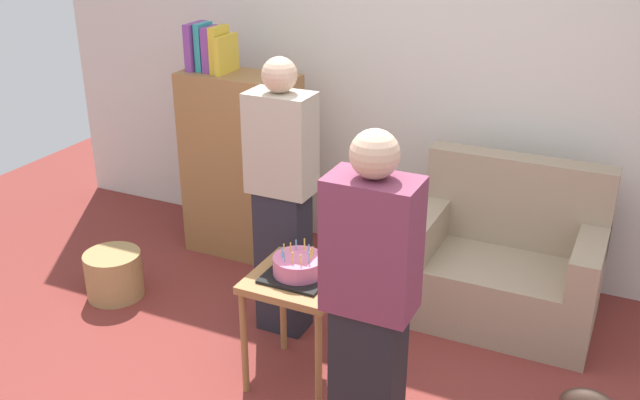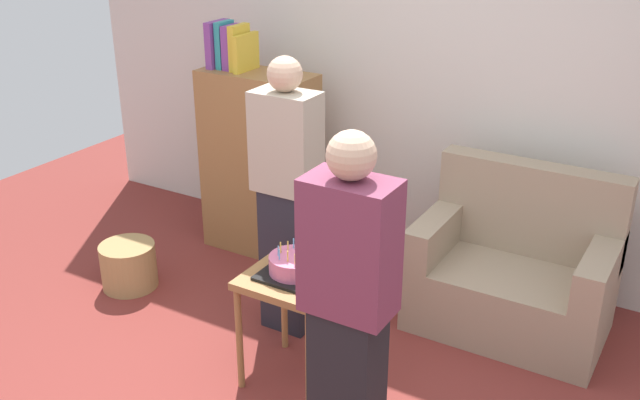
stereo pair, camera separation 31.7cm
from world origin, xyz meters
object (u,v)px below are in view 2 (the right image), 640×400
Objects in this scene: person_blowing_candles at (287,198)px; person_holding_cake at (348,319)px; side_table at (295,292)px; bookshelf at (259,160)px; couch at (514,274)px; wicker_basket at (129,266)px; birthday_cake at (295,266)px.

person_holding_cake is at bearing -25.59° from person_blowing_candles.
side_table is 0.39× the size of person_blowing_candles.
person_holding_cake reaches higher than bookshelf.
couch is at bearing -96.94° from person_holding_cake.
person_holding_cake is at bearing -40.84° from side_table.
wicker_basket is at bearing -152.23° from person_blowing_candles.
bookshelf reaches higher than couch.
bookshelf is 1.57m from side_table.
person_blowing_candles is (0.73, -0.75, 0.15)m from bookshelf.
couch is at bearing 53.31° from birthday_cake.
side_table is 1.76× the size of wicker_basket.
couch is at bearing -2.04° from bookshelf.
bookshelf is 1.57m from birthday_cake.
person_blowing_candles reaches higher than birthday_cake.
birthday_cake is at bearing 175.84° from side_table.
couch is 2.44m from wicker_basket.
person_holding_cake is at bearing -40.84° from birthday_cake.
side_table is at bearing -126.69° from couch.
birthday_cake is 0.54m from person_blowing_candles.
couch is at bearing 51.43° from person_blowing_candles.
person_blowing_candles is (-1.13, -0.69, 0.49)m from couch.
person_blowing_candles is (-0.31, 0.42, 0.15)m from birthday_cake.
side_table is at bearing -10.21° from wicker_basket.
person_holding_cake is (-0.25, -1.60, 0.49)m from couch.
person_holding_cake is 4.53× the size of wicker_basket.
wicker_basket is (-2.04, 0.76, -0.68)m from person_holding_cake.
bookshelf is 0.99× the size of person_holding_cake.
couch is 1.69m from person_holding_cake.
birthday_cake is at bearing -39.03° from person_holding_cake.
couch is 0.67× the size of person_holding_cake.
wicker_basket is at bearing 169.79° from side_table.
side_table is 1.54m from wicker_basket.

